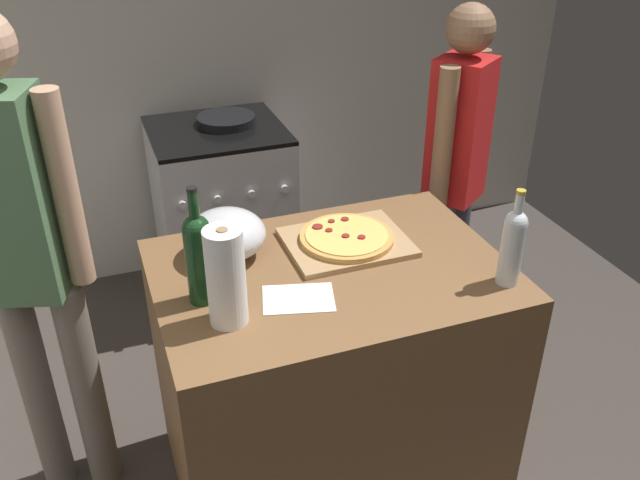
{
  "coord_description": "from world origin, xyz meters",
  "views": [
    {
      "loc": [
        -0.57,
        -0.91,
        2.06
      ],
      "look_at": [
        0.08,
        0.87,
        0.96
      ],
      "focal_mm": 38.04,
      "sensor_mm": 36.0,
      "label": 1
    }
  ],
  "objects": [
    {
      "name": "ground_plane",
      "position": [
        0.0,
        1.22,
        -0.01
      ],
      "size": [
        4.24,
        3.04,
        0.02
      ],
      "primitive_type": "cube",
      "color": "#3F3833"
    },
    {
      "name": "pizza",
      "position": [
        0.18,
        0.89,
        0.94
      ],
      "size": [
        0.31,
        0.31,
        0.03
      ],
      "color": "tan",
      "rests_on": "cutting_board"
    },
    {
      "name": "stove",
      "position": [
        0.01,
        2.09,
        0.46
      ],
      "size": [
        0.63,
        0.61,
        0.95
      ],
      "color": "#B7B7BC",
      "rests_on": "ground_plane"
    },
    {
      "name": "recipe_sheet",
      "position": [
        -0.07,
        0.65,
        0.91
      ],
      "size": [
        0.24,
        0.2,
        0.0
      ],
      "primitive_type": "cube",
      "rotation": [
        0.0,
        0.0,
        -0.26
      ],
      "color": "white",
      "rests_on": "counter"
    },
    {
      "name": "wine_bottle_clear",
      "position": [
        0.56,
        0.51,
        1.04
      ],
      "size": [
        0.07,
        0.07,
        0.31
      ],
      "color": "silver",
      "rests_on": "counter"
    },
    {
      "name": "wine_bottle_dark",
      "position": [
        -0.33,
        0.74,
        1.06
      ],
      "size": [
        0.08,
        0.08,
        0.37
      ],
      "color": "#143819",
      "rests_on": "counter"
    },
    {
      "name": "kitchen_wall_rear",
      "position": [
        0.0,
        2.49,
        1.3
      ],
      "size": [
        4.24,
        0.1,
        2.6
      ],
      "primitive_type": "cube",
      "color": "#BCB7AD",
      "rests_on": "ground_plane"
    },
    {
      "name": "cutting_board",
      "position": [
        0.18,
        0.89,
        0.92
      ],
      "size": [
        0.4,
        0.32,
        0.02
      ],
      "primitive_type": "cube",
      "color": "tan",
      "rests_on": "counter"
    },
    {
      "name": "person_in_red",
      "position": [
        0.84,
        1.31,
        0.89
      ],
      "size": [
        0.32,
        0.28,
        1.57
      ],
      "color": "#383D4C",
      "rests_on": "ground_plane"
    },
    {
      "name": "counter",
      "position": [
        0.08,
        0.77,
        0.45
      ],
      "size": [
        1.11,
        0.78,
        0.91
      ],
      "primitive_type": "cube",
      "color": "brown",
      "rests_on": "ground_plane"
    },
    {
      "name": "person_in_stripes",
      "position": [
        -0.8,
        1.05,
        1.0
      ],
      "size": [
        0.37,
        0.26,
        1.72
      ],
      "color": "slate",
      "rests_on": "ground_plane"
    },
    {
      "name": "mixing_bowl",
      "position": [
        -0.21,
        0.96,
        0.99
      ],
      "size": [
        0.26,
        0.26,
        0.16
      ],
      "color": "#B2B2B7",
      "rests_on": "counter"
    },
    {
      "name": "paper_towel_roll",
      "position": [
        -0.28,
        0.61,
        1.05
      ],
      "size": [
        0.11,
        0.11,
        0.3
      ],
      "color": "white",
      "rests_on": "counter"
    }
  ]
}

